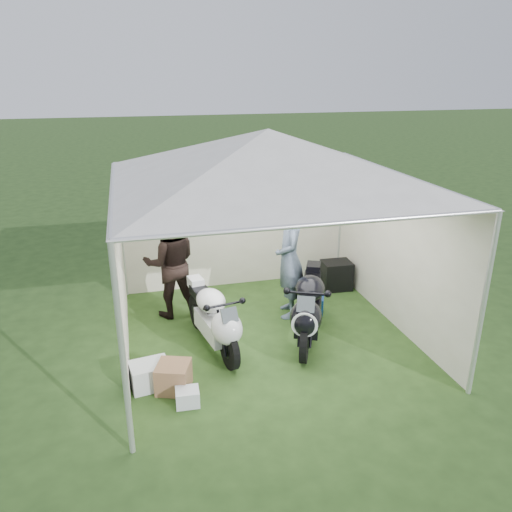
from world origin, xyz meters
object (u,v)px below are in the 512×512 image
at_px(crate_2, 187,397).
at_px(crate_1, 174,377).
at_px(crate_0, 150,375).
at_px(canopy_tent, 267,161).
at_px(person_dark_jacket, 171,263).
at_px(motorcycle_white, 215,318).
at_px(motorcycle_black, 309,307).
at_px(person_blue_jacket, 290,259).
at_px(equipment_box, 336,275).
at_px(paddock_stand, 312,305).

bearing_deg(crate_2, crate_1, 109.61).
bearing_deg(crate_0, canopy_tent, 27.40).
bearing_deg(person_dark_jacket, motorcycle_white, 111.20).
xyz_separation_m(motorcycle_white, motorcycle_black, (1.35, -0.08, 0.04)).
relative_size(canopy_tent, person_blue_jacket, 2.97).
bearing_deg(crate_1, person_blue_jacket, 38.49).
xyz_separation_m(canopy_tent, motorcycle_white, (-0.81, -0.24, -2.09)).
relative_size(person_dark_jacket, crate_1, 4.51).
distance_m(crate_1, crate_2, 0.38).
distance_m(person_dark_jacket, crate_0, 2.10).
bearing_deg(motorcycle_black, equipment_box, 79.70).
xyz_separation_m(motorcycle_black, crate_1, (-2.01, -0.73, -0.36)).
bearing_deg(person_dark_jacket, canopy_tent, 142.39).
bearing_deg(motorcycle_white, equipment_box, 20.94).
xyz_separation_m(paddock_stand, person_dark_jacket, (-2.18, 0.52, 0.74)).
relative_size(canopy_tent, paddock_stand, 15.55).
xyz_separation_m(crate_0, crate_1, (0.28, -0.14, 0.02)).
height_order(motorcycle_white, person_dark_jacket, person_dark_jacket).
height_order(canopy_tent, crate_1, canopy_tent).
height_order(motorcycle_white, motorcycle_black, motorcycle_black).
bearing_deg(person_dark_jacket, crate_2, 88.78).
bearing_deg(motorcycle_black, motorcycle_white, -158.76).
height_order(person_blue_jacket, crate_1, person_blue_jacket).
distance_m(motorcycle_black, crate_0, 2.39).
distance_m(paddock_stand, person_blue_jacket, 0.90).
relative_size(motorcycle_white, paddock_stand, 4.85).
distance_m(person_blue_jacket, crate_1, 2.67).
height_order(motorcycle_black, crate_0, motorcycle_black).
relative_size(paddock_stand, crate_0, 0.77).
distance_m(motorcycle_black, paddock_stand, 0.97).
distance_m(canopy_tent, equipment_box, 3.14).
relative_size(motorcycle_white, person_blue_jacket, 0.93).
bearing_deg(equipment_box, person_blue_jacket, -146.65).
height_order(paddock_stand, crate_1, crate_1).
xyz_separation_m(motorcycle_white, crate_0, (-0.94, -0.67, -0.33)).
distance_m(canopy_tent, person_dark_jacket, 2.34).
bearing_deg(paddock_stand, person_blue_jacket, 170.91).
distance_m(equipment_box, crate_2, 4.05).
xyz_separation_m(paddock_stand, person_blue_jacket, (-0.38, 0.06, 0.82)).
bearing_deg(crate_2, motorcycle_black, 29.69).
xyz_separation_m(motorcycle_black, crate_2, (-1.89, -1.08, -0.43)).
relative_size(canopy_tent, motorcycle_white, 3.21).
xyz_separation_m(motorcycle_black, crate_0, (-2.29, -0.59, -0.38)).
distance_m(motorcycle_black, equipment_box, 1.99).
bearing_deg(canopy_tent, equipment_box, 37.70).
bearing_deg(paddock_stand, equipment_box, 46.81).
xyz_separation_m(canopy_tent, crate_0, (-1.75, -0.91, -2.42)).
height_order(motorcycle_black, paddock_stand, motorcycle_black).
distance_m(motorcycle_white, person_dark_jacket, 1.38).
xyz_separation_m(motorcycle_black, person_blue_jacket, (-0.01, 0.86, 0.42)).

